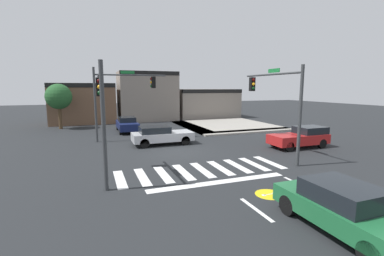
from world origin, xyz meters
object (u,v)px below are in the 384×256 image
object	(u,v)px
car_red	(301,137)
traffic_signal_southeast	(276,95)
car_silver	(161,135)
car_navy	(127,124)
traffic_signal_southwest	(101,102)
roadside_tree	(59,97)
traffic_signal_northwest	(122,91)
car_green	(344,208)

from	to	relation	value
car_red	traffic_signal_southeast	bearing A→B (deg)	23.86
car_silver	car_navy	world-z (taller)	car_navy
car_navy	traffic_signal_southwest	bearing A→B (deg)	-11.24
car_red	roadside_tree	xyz separation A→B (m)	(-17.34, 15.94, 2.60)
car_red	car_silver	size ratio (longest dim) A/B	0.93
traffic_signal_northwest	car_green	world-z (taller)	traffic_signal_northwest
car_green	roadside_tree	bearing A→B (deg)	21.49
traffic_signal_southeast	car_green	xyz separation A→B (m)	(-3.63, -8.14, -3.12)
traffic_signal_southwest	car_green	distance (m)	10.30
car_silver	car_red	bearing A→B (deg)	-25.64
car_green	roadside_tree	size ratio (longest dim) A/B	0.92
roadside_tree	car_red	bearing A→B (deg)	-42.59
car_silver	traffic_signal_southwest	bearing A→B (deg)	-122.97
car_silver	roadside_tree	size ratio (longest dim) A/B	0.97
traffic_signal_northwest	roadside_tree	world-z (taller)	traffic_signal_northwest
car_red	car_silver	xyz separation A→B (m)	(-9.34, 4.48, -0.02)
traffic_signal_southwest	car_navy	size ratio (longest dim) A/B	1.23
car_red	car_green	size ratio (longest dim) A/B	0.98
traffic_signal_southwest	traffic_signal_northwest	bearing A→B (deg)	-11.46
car_green	roadside_tree	distance (m)	27.72
car_silver	car_green	world-z (taller)	car_green
car_silver	traffic_signal_northwest	bearing A→B (deg)	131.64
car_navy	roadside_tree	bearing A→B (deg)	-124.53
traffic_signal_southwest	car_navy	bearing A→B (deg)	-11.24
traffic_signal_northwest	car_navy	size ratio (longest dim) A/B	1.34
car_red	car_navy	bearing A→B (deg)	-46.47
car_silver	roadside_tree	bearing A→B (deg)	124.93
car_navy	car_green	size ratio (longest dim) A/B	1.02
traffic_signal_northwest	car_red	size ratio (longest dim) A/B	1.39
traffic_signal_northwest	traffic_signal_southeast	bearing A→B (deg)	-47.19
traffic_signal_southeast	car_navy	distance (m)	15.42
car_green	car_silver	bearing A→B (deg)	8.43
car_navy	car_green	distance (m)	21.63
traffic_signal_southeast	car_red	distance (m)	5.02
traffic_signal_southeast	car_silver	world-z (taller)	traffic_signal_southeast
traffic_signal_southwest	car_silver	distance (m)	8.63
car_red	car_green	xyz separation A→B (m)	(-7.23, -9.73, -0.01)
car_red	roadside_tree	distance (m)	23.70
traffic_signal_southeast	roadside_tree	xyz separation A→B (m)	(-13.74, 17.54, -0.51)
traffic_signal_southeast	car_green	bearing A→B (deg)	155.97
car_navy	car_green	bearing A→B (deg)	10.01
car_green	car_navy	bearing A→B (deg)	10.01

